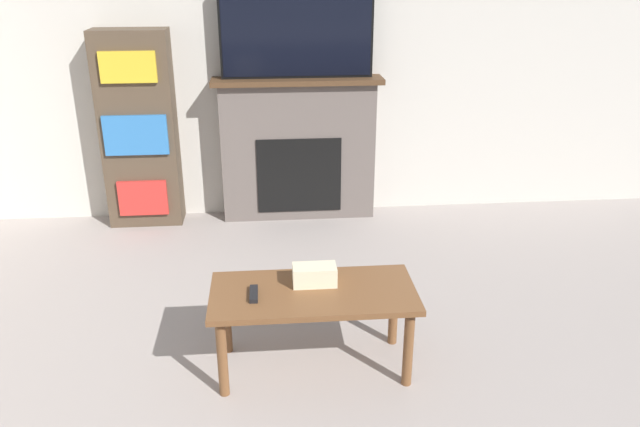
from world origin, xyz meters
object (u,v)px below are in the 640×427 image
at_px(fireplace, 298,149).
at_px(coffee_table, 313,302).
at_px(tv, 297,32).
at_px(bookshelf, 139,131).

height_order(fireplace, coffee_table, fireplace).
distance_m(tv, coffee_table, 2.34).
bearing_deg(bookshelf, tv, 0.17).
distance_m(fireplace, coffee_table, 2.09).
relative_size(fireplace, tv, 1.14).
height_order(fireplace, bookshelf, bookshelf).
xyz_separation_m(fireplace, tv, (-0.00, -0.02, 0.90)).
bearing_deg(fireplace, tv, -90.00).
bearing_deg(fireplace, bookshelf, -178.89).
height_order(coffee_table, bookshelf, bookshelf).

